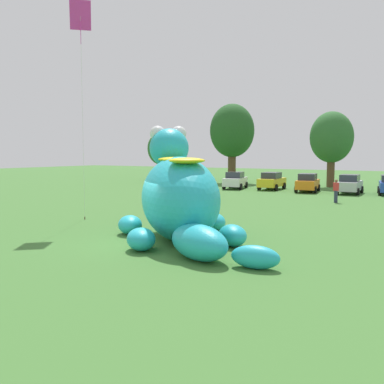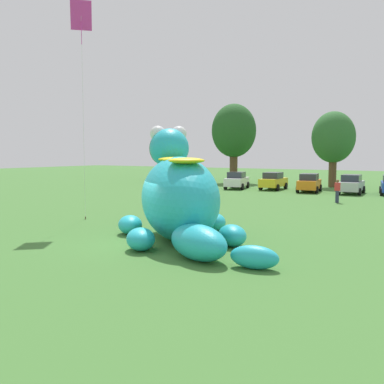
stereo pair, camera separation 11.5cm
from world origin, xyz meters
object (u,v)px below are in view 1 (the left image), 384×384
object	(u,v)px
car_yellow	(272,181)
spectator_mid_field	(158,205)
car_orange	(308,183)
spectator_far_side	(336,191)
giant_inflatable_creature	(180,197)
car_white	(235,180)
tethered_flying_kite	(80,19)
car_silver	(350,184)
spectator_near_inflatable	(182,200)
spectator_wandering	(152,191)

from	to	relation	value
car_yellow	spectator_mid_field	xyz separation A→B (m)	(2.28, -22.28, -0.01)
car_orange	spectator_far_side	size ratio (longest dim) A/B	2.52
giant_inflatable_creature	spectator_mid_field	xyz separation A→B (m)	(-3.80, 3.69, -0.96)
car_white	tethered_flying_kite	distance (m)	25.09
car_white	car_silver	distance (m)	11.16
spectator_far_side	spectator_near_inflatable	bearing A→B (deg)	-119.51
car_white	tethered_flying_kite	world-z (taller)	tethered_flying_kite
car_silver	spectator_near_inflatable	size ratio (longest dim) A/B	2.45
giant_inflatable_creature	car_white	world-z (taller)	giant_inflatable_creature
car_orange	spectator_near_inflatable	distance (m)	18.78
car_yellow	car_orange	xyz separation A→B (m)	(3.84, -0.78, 0.00)
car_orange	spectator_near_inflatable	bearing A→B (deg)	-95.71
car_yellow	spectator_far_side	distance (m)	11.75
spectator_mid_field	tethered_flying_kite	xyz separation A→B (m)	(-3.79, -1.69, 9.86)
car_white	car_silver	world-z (taller)	same
car_silver	spectator_near_inflatable	distance (m)	19.65
car_white	car_orange	xyz separation A→B (m)	(7.39, 0.20, 0.00)
car_white	spectator_wandering	xyz separation A→B (m)	(0.18, -14.31, -0.01)
giant_inflatable_creature	spectator_wandering	world-z (taller)	giant_inflatable_creature
car_orange	spectator_far_side	distance (m)	8.77
car_orange	car_silver	bearing A→B (deg)	1.98
car_yellow	tethered_flying_kite	size ratio (longest dim) A/B	0.36
spectator_far_side	car_orange	bearing A→B (deg)	120.24
car_white	car_orange	size ratio (longest dim) A/B	1.01
car_yellow	tethered_flying_kite	bearing A→B (deg)	-93.60
giant_inflatable_creature	car_yellow	size ratio (longest dim) A/B	2.14
car_white	car_orange	distance (m)	7.40
spectator_far_side	tethered_flying_kite	distance (m)	20.89
car_silver	spectator_far_side	size ratio (longest dim) A/B	2.45
giant_inflatable_creature	spectator_wandering	bearing A→B (deg)	131.50
spectator_near_inflatable	spectator_far_side	world-z (taller)	same
car_silver	spectator_wandering	size ratio (longest dim) A/B	2.45
car_yellow	spectator_wandering	size ratio (longest dim) A/B	2.44
giant_inflatable_creature	spectator_mid_field	bearing A→B (deg)	135.84
car_orange	spectator_near_inflatable	xyz separation A→B (m)	(-1.87, -18.69, -0.01)
car_orange	spectator_near_inflatable	world-z (taller)	car_orange
car_orange	spectator_mid_field	size ratio (longest dim) A/B	2.52
car_white	spectator_near_inflatable	world-z (taller)	car_white
spectator_mid_field	spectator_wandering	bearing A→B (deg)	128.94
car_orange	spectator_wandering	size ratio (longest dim) A/B	2.52
car_white	car_yellow	bearing A→B (deg)	15.46
car_orange	car_silver	size ratio (longest dim) A/B	1.03
car_yellow	tethered_flying_kite	distance (m)	25.95
spectator_mid_field	spectator_far_side	size ratio (longest dim) A/B	1.00
car_white	spectator_far_side	size ratio (longest dim) A/B	2.56
car_silver	spectator_wandering	world-z (taller)	car_silver
spectator_near_inflatable	tethered_flying_kite	world-z (taller)	tethered_flying_kite
spectator_mid_field	car_silver	bearing A→B (deg)	76.17
car_silver	tethered_flying_kite	world-z (taller)	tethered_flying_kite
spectator_far_side	car_white	bearing A→B (deg)	148.01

